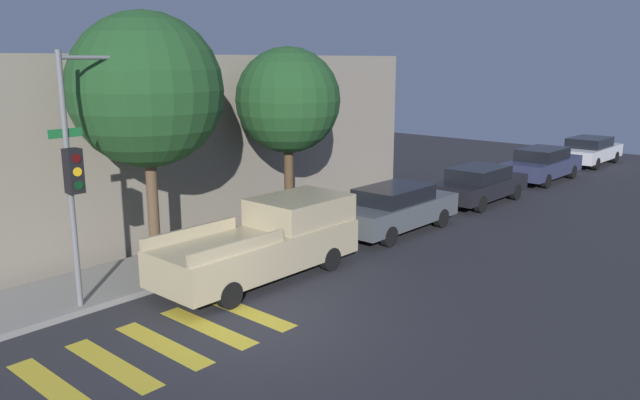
# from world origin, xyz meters

# --- Properties ---
(ground_plane) EXTENTS (60.00, 60.00, 0.00)m
(ground_plane) POSITION_xyz_m (0.00, 0.00, 0.00)
(ground_plane) COLOR #28282D
(sidewalk) EXTENTS (26.00, 2.39, 0.14)m
(sidewalk) POSITION_xyz_m (0.00, 4.39, 0.07)
(sidewalk) COLOR gray
(sidewalk) RESTS_ON ground
(building_row) EXTENTS (26.00, 6.00, 5.36)m
(building_row) POSITION_xyz_m (0.00, 8.99, 2.68)
(building_row) COLOR gray
(building_row) RESTS_ON ground
(crosswalk) EXTENTS (6.74, 2.60, 0.00)m
(crosswalk) POSITION_xyz_m (-2.82, 0.80, 0.00)
(crosswalk) COLOR gold
(crosswalk) RESTS_ON ground
(traffic_light_pole) EXTENTS (2.66, 0.56, 5.41)m
(traffic_light_pole) POSITION_xyz_m (-1.49, 3.37, 3.52)
(traffic_light_pole) COLOR slate
(traffic_light_pole) RESTS_ON ground
(pickup_truck) EXTENTS (5.34, 1.95, 1.82)m
(pickup_truck) POSITION_xyz_m (2.21, 2.10, 0.90)
(pickup_truck) COLOR tan
(pickup_truck) RESTS_ON ground
(sedan_near_corner) EXTENTS (4.59, 1.77, 1.45)m
(sedan_near_corner) POSITION_xyz_m (7.60, 2.10, 0.76)
(sedan_near_corner) COLOR #4C5156
(sedan_near_corner) RESTS_ON ground
(sedan_middle) EXTENTS (4.48, 1.80, 1.37)m
(sedan_middle) POSITION_xyz_m (13.00, 2.10, 0.72)
(sedan_middle) COLOR black
(sedan_middle) RESTS_ON ground
(sedan_far_end) EXTENTS (4.69, 1.80, 1.46)m
(sedan_far_end) POSITION_xyz_m (18.78, 2.10, 0.76)
(sedan_far_end) COLOR #2D3351
(sedan_far_end) RESTS_ON ground
(sedan_tail_of_row) EXTENTS (4.65, 1.88, 1.40)m
(sedan_tail_of_row) POSITION_xyz_m (24.67, 2.10, 0.74)
(sedan_tail_of_row) COLOR silver
(sedan_tail_of_row) RESTS_ON ground
(tree_near_corner) EXTENTS (3.64, 3.64, 6.35)m
(tree_near_corner) POSITION_xyz_m (0.45, 4.29, 4.51)
(tree_near_corner) COLOR brown
(tree_near_corner) RESTS_ON ground
(tree_midblock) EXTENTS (3.06, 3.06, 5.60)m
(tree_midblock) POSITION_xyz_m (5.17, 4.29, 4.05)
(tree_midblock) COLOR #4C3823
(tree_midblock) RESTS_ON ground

